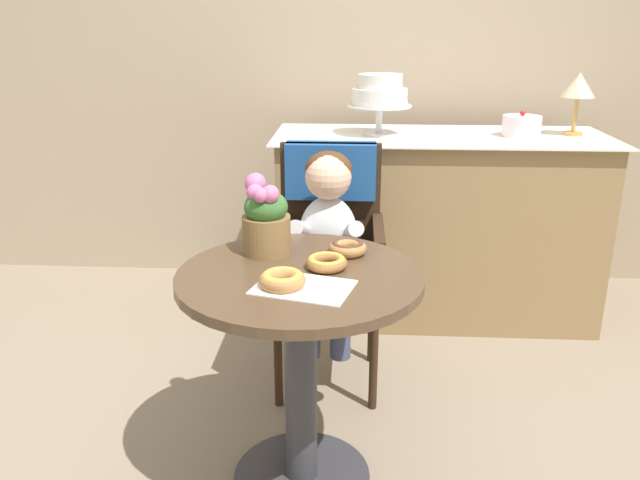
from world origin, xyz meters
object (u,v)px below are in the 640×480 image
at_px(donut_front, 327,262).
at_px(tiered_cake_stand, 380,94).
at_px(wicker_chair, 330,226).
at_px(round_layer_cake, 521,126).
at_px(table_lamp, 579,88).
at_px(cafe_table, 300,338).
at_px(donut_side, 282,279).
at_px(seated_child, 328,229).
at_px(flower_vase, 266,218).
at_px(donut_mid, 348,247).

xyz_separation_m(donut_front, tiered_cake_stand, (0.18, 1.26, 0.35)).
xyz_separation_m(wicker_chair, round_layer_cake, (0.86, 0.60, 0.31)).
bearing_deg(tiered_cake_stand, wicker_chair, -108.42).
relative_size(tiered_cake_stand, table_lamp, 1.05).
distance_m(round_layer_cake, table_lamp, 0.31).
height_order(cafe_table, donut_side, donut_side).
xyz_separation_m(round_layer_cake, table_lamp, (0.25, 0.05, 0.17)).
bearing_deg(round_layer_cake, seated_child, -138.55).
bearing_deg(flower_vase, donut_side, -73.42).
height_order(donut_mid, round_layer_cake, round_layer_cake).
bearing_deg(table_lamp, donut_front, -129.90).
relative_size(donut_side, round_layer_cake, 0.74).
distance_m(donut_mid, table_lamp, 1.61).
bearing_deg(tiered_cake_stand, round_layer_cake, -0.48).
distance_m(cafe_table, seated_child, 0.57).
xyz_separation_m(tiered_cake_stand, table_lamp, (0.91, 0.04, 0.03)).
distance_m(donut_mid, flower_vase, 0.27).
relative_size(donut_mid, flower_vase, 0.47).
distance_m(wicker_chair, table_lamp, 1.37).
bearing_deg(table_lamp, donut_side, -129.67).
height_order(seated_child, tiered_cake_stand, tiered_cake_stand).
bearing_deg(donut_front, donut_mid, 64.74).
xyz_separation_m(cafe_table, donut_front, (0.08, 0.04, 0.23)).
distance_m(wicker_chair, donut_mid, 0.54).
bearing_deg(donut_front, table_lamp, 50.10).
distance_m(wicker_chair, round_layer_cake, 1.09).
relative_size(wicker_chair, round_layer_cake, 5.44).
bearing_deg(flower_vase, seated_child, 65.18).
bearing_deg(round_layer_cake, donut_side, -124.13).
height_order(wicker_chair, seated_child, seated_child).
bearing_deg(flower_vase, donut_front, -32.22).
bearing_deg(donut_mid, tiered_cake_stand, 83.82).
distance_m(seated_child, donut_mid, 0.39).
distance_m(donut_side, round_layer_cake, 1.71).
relative_size(cafe_table, wicker_chair, 0.75).
height_order(cafe_table, round_layer_cake, round_layer_cake).
height_order(wicker_chair, donut_side, wicker_chair).
bearing_deg(cafe_table, donut_side, -109.35).
bearing_deg(cafe_table, flower_vase, 125.94).
relative_size(seated_child, donut_front, 5.93).
bearing_deg(tiered_cake_stand, donut_mid, -96.18).
relative_size(donut_side, flower_vase, 0.52).
xyz_separation_m(donut_front, donut_mid, (0.06, 0.13, 0.00)).
bearing_deg(seated_child, donut_mid, -77.97).
bearing_deg(cafe_table, seated_child, 84.08).
height_order(tiered_cake_stand, table_lamp, table_lamp).
bearing_deg(donut_side, round_layer_cake, 55.87).
distance_m(flower_vase, table_lamp, 1.76).
relative_size(flower_vase, table_lamp, 0.88).
height_order(wicker_chair, flower_vase, flower_vase).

